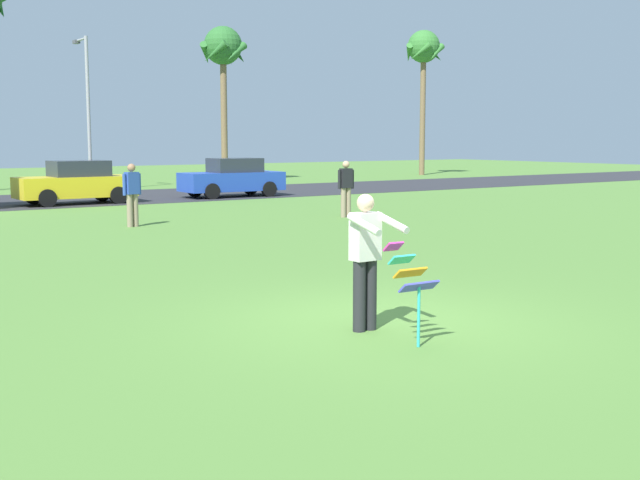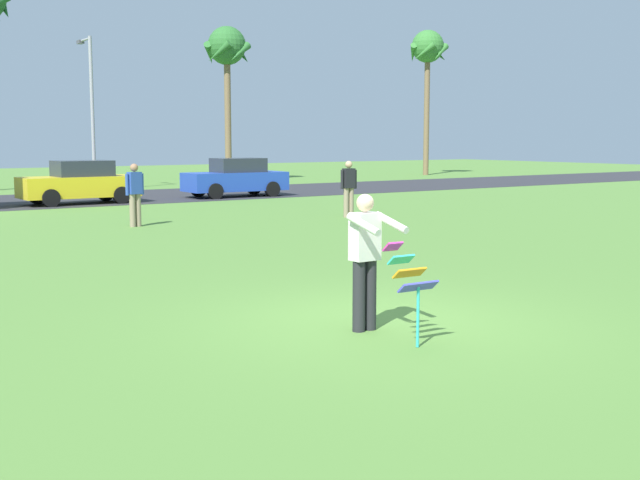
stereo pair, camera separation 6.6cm
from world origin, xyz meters
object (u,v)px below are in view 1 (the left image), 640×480
at_px(kite_held, 410,277).
at_px(parked_car_blue, 233,178).
at_px(streetlight_pole, 87,103).
at_px(person_walker_far, 346,187).
at_px(person_kite_flyer, 366,256).
at_px(person_walker_near, 132,193).
at_px(palm_tree_centre_far, 223,52).
at_px(parked_car_yellow, 76,183).
at_px(palm_tree_far_left, 424,53).

relative_size(kite_held, parked_car_blue, 0.28).
bearing_deg(streetlight_pole, kite_held, -101.79).
distance_m(parked_car_blue, person_walker_far, 9.74).
distance_m(person_kite_flyer, person_walker_near, 13.34).
relative_size(person_walker_near, person_walker_far, 1.00).
xyz_separation_m(parked_car_blue, palm_tree_centre_far, (5.28, 10.70, 6.33)).
relative_size(parked_car_yellow, parked_car_blue, 1.00).
distance_m(kite_held, streetlight_pole, 30.53).
bearing_deg(person_walker_near, parked_car_blue, 47.93).
xyz_separation_m(person_kite_flyer, parked_car_blue, (9.81, 21.70, -0.18)).
bearing_deg(streetlight_pole, parked_car_yellow, -112.09).
distance_m(kite_held, palm_tree_far_left, 45.19).
xyz_separation_m(palm_tree_centre_far, person_walker_near, (-12.98, -19.23, -6.17)).
bearing_deg(person_walker_far, person_walker_near, 170.07).
bearing_deg(palm_tree_centre_far, person_walker_near, -124.02).
bearing_deg(person_walker_far, parked_car_blue, 82.51).
xyz_separation_m(palm_tree_far_left, person_walker_far, (-21.22, -20.40, -6.97)).
bearing_deg(person_walker_near, person_kite_flyer, -99.08).
bearing_deg(person_kite_flyer, person_walker_far, 54.68).
relative_size(parked_car_blue, streetlight_pole, 0.61).
bearing_deg(parked_car_yellow, palm_tree_centre_far, 42.23).
relative_size(person_kite_flyer, kite_held, 1.45).
xyz_separation_m(palm_tree_centre_far, streetlight_pole, (-8.86, -3.50, -3.10)).
relative_size(person_kite_flyer, streetlight_pole, 0.25).
bearing_deg(person_walker_far, kite_held, -123.51).
relative_size(kite_held, palm_tree_far_left, 0.13).
xyz_separation_m(parked_car_yellow, person_walker_near, (-1.19, -8.53, 0.16)).
xyz_separation_m(parked_car_yellow, palm_tree_centre_far, (11.78, 10.69, 6.33)).
height_order(kite_held, streetlight_pole, streetlight_pole).
relative_size(person_kite_flyer, palm_tree_far_left, 0.18).
distance_m(person_walker_near, person_walker_far, 6.53).
height_order(person_kite_flyer, kite_held, person_kite_flyer).
xyz_separation_m(person_kite_flyer, streetlight_pole, (6.22, 28.90, 3.05)).
bearing_deg(palm_tree_far_left, parked_car_yellow, -157.91).
distance_m(parked_car_blue, streetlight_pole, 8.66).
distance_m(parked_car_yellow, person_walker_far, 10.99).
relative_size(kite_held, parked_car_yellow, 0.28).
bearing_deg(parked_car_blue, palm_tree_far_left, 28.29).
distance_m(palm_tree_far_left, person_walker_near, 34.42).
bearing_deg(person_walker_far, palm_tree_far_left, 43.86).
height_order(palm_tree_centre_far, person_walker_near, palm_tree_centre_far).
bearing_deg(kite_held, palm_tree_far_left, 48.20).
height_order(palm_tree_far_left, streetlight_pole, palm_tree_far_left).
bearing_deg(person_kite_flyer, parked_car_blue, 65.69).
bearing_deg(person_kite_flyer, parked_car_yellow, 81.36).
relative_size(palm_tree_centre_far, person_walker_far, 4.92).
height_order(parked_car_blue, palm_tree_centre_far, palm_tree_centre_far).
bearing_deg(kite_held, streetlight_pole, 78.21).
bearing_deg(palm_tree_centre_far, kite_held, -114.39).
distance_m(person_kite_flyer, streetlight_pole, 29.71).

